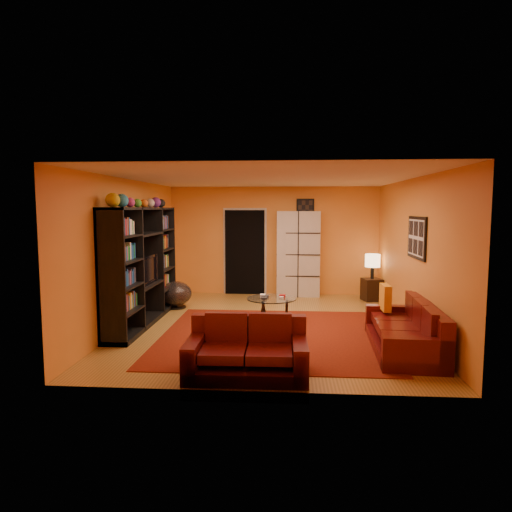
# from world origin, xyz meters

# --- Properties ---
(floor) EXTENTS (6.00, 6.00, 0.00)m
(floor) POSITION_xyz_m (0.00, 0.00, 0.00)
(floor) COLOR olive
(floor) RESTS_ON ground
(ceiling) EXTENTS (6.00, 6.00, 0.00)m
(ceiling) POSITION_xyz_m (0.00, 0.00, 2.60)
(ceiling) COLOR white
(ceiling) RESTS_ON wall_back
(wall_back) EXTENTS (6.00, 0.00, 6.00)m
(wall_back) POSITION_xyz_m (0.00, 3.00, 1.30)
(wall_back) COLOR orange
(wall_back) RESTS_ON floor
(wall_front) EXTENTS (6.00, 0.00, 6.00)m
(wall_front) POSITION_xyz_m (0.00, -3.00, 1.30)
(wall_front) COLOR orange
(wall_front) RESTS_ON floor
(wall_left) EXTENTS (0.00, 6.00, 6.00)m
(wall_left) POSITION_xyz_m (-2.50, 0.00, 1.30)
(wall_left) COLOR orange
(wall_left) RESTS_ON floor
(wall_right) EXTENTS (0.00, 6.00, 6.00)m
(wall_right) POSITION_xyz_m (2.50, 0.00, 1.30)
(wall_right) COLOR orange
(wall_right) RESTS_ON floor
(rug) EXTENTS (3.60, 3.60, 0.01)m
(rug) POSITION_xyz_m (0.10, -0.70, 0.01)
(rug) COLOR #5E170A
(rug) RESTS_ON floor
(doorway) EXTENTS (0.95, 0.10, 2.04)m
(doorway) POSITION_xyz_m (-0.70, 2.96, 1.02)
(doorway) COLOR black
(doorway) RESTS_ON floor
(wall_art_right) EXTENTS (0.03, 1.00, 0.70)m
(wall_art_right) POSITION_xyz_m (2.48, -0.30, 1.60)
(wall_art_right) COLOR black
(wall_art_right) RESTS_ON wall_right
(wall_art_back) EXTENTS (0.42, 0.03, 0.52)m
(wall_art_back) POSITION_xyz_m (0.75, 2.98, 2.05)
(wall_art_back) COLOR black
(wall_art_back) RESTS_ON wall_back
(entertainment_unit) EXTENTS (0.45, 3.00, 2.10)m
(entertainment_unit) POSITION_xyz_m (-2.27, 0.00, 1.05)
(entertainment_unit) COLOR black
(entertainment_unit) RESTS_ON floor
(tv) EXTENTS (0.89, 0.12, 0.51)m
(tv) POSITION_xyz_m (-2.23, -0.04, 0.98)
(tv) COLOR black
(tv) RESTS_ON entertainment_unit
(sofa) EXTENTS (0.99, 2.17, 0.85)m
(sofa) POSITION_xyz_m (2.14, -1.32, 0.29)
(sofa) COLOR #47090A
(sofa) RESTS_ON rug
(loveseat) EXTENTS (1.51, 0.93, 0.85)m
(loveseat) POSITION_xyz_m (-0.15, -2.42, 0.28)
(loveseat) COLOR #47090A
(loveseat) RESTS_ON rug
(throw_pillow) EXTENTS (0.12, 0.42, 0.42)m
(throw_pillow) POSITION_xyz_m (1.95, -0.52, 0.63)
(throw_pillow) COLOR orange
(throw_pillow) RESTS_ON sofa
(coffee_table) EXTENTS (0.90, 0.90, 0.45)m
(coffee_table) POSITION_xyz_m (0.06, 0.16, 0.41)
(coffee_table) COLOR silver
(coffee_table) RESTS_ON floor
(storage_cabinet) EXTENTS (1.02, 0.48, 2.02)m
(storage_cabinet) POSITION_xyz_m (0.58, 2.80, 1.01)
(storage_cabinet) COLOR beige
(storage_cabinet) RESTS_ON floor
(bowl_chair) EXTENTS (0.68, 0.68, 0.56)m
(bowl_chair) POSITION_xyz_m (-2.00, 1.26, 0.30)
(bowl_chair) COLOR black
(bowl_chair) RESTS_ON floor
(side_table) EXTENTS (0.48, 0.48, 0.50)m
(side_table) POSITION_xyz_m (2.25, 2.35, 0.25)
(side_table) COLOR black
(side_table) RESTS_ON floor
(table_lamp) EXTENTS (0.33, 0.33, 0.56)m
(table_lamp) POSITION_xyz_m (2.25, 2.35, 0.90)
(table_lamp) COLOR black
(table_lamp) RESTS_ON side_table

